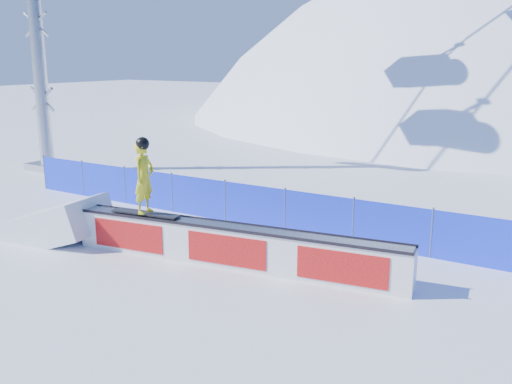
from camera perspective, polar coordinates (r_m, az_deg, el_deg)
The scene contains 6 objects.
ground at distance 11.77m, azimuth -3.55°, elevation -10.32°, with size 160.00×160.00×0.00m, color white.
snow_hill at distance 55.98m, azimuth 22.93°, elevation -11.69°, with size 64.00×64.00×64.00m.
safety_fence at distance 15.24m, azimuth 6.22°, elevation -2.39°, with size 22.05×0.05×1.30m.
rail_box at distance 13.17m, azimuth -2.47°, elevation -5.41°, with size 8.25×1.71×0.99m.
snow_ramp at distance 16.16m, azimuth -19.13°, elevation -4.38°, with size 2.52×1.68×0.95m, color white, non-canonical shape.
snowboarder at distance 13.94m, azimuth -11.14°, elevation 1.51°, with size 1.84×0.69×1.89m.
Camera 1 is at (6.26, -8.77, 4.73)m, focal length 40.00 mm.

